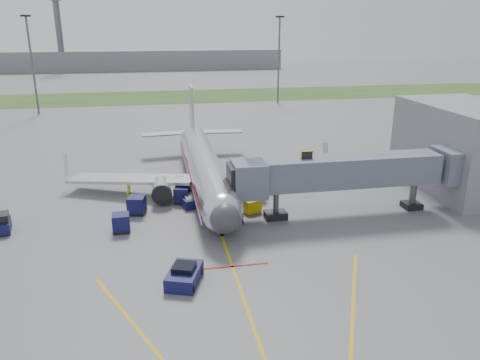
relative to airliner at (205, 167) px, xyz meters
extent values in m
plane|color=#565659|center=(0.00, -15.25, -2.65)|extent=(400.00, 400.00, 0.00)
cube|color=#2D4C1E|center=(0.00, 74.75, -2.64)|extent=(300.00, 25.00, 0.01)
cube|color=gold|center=(0.00, -17.25, -2.64)|extent=(0.25, 50.00, 0.01)
cube|color=maroon|center=(0.00, -19.25, -2.64)|extent=(6.00, 0.25, 0.01)
cube|color=gold|center=(-6.00, -29.25, -2.64)|extent=(9.52, 20.04, 0.01)
cube|color=gold|center=(6.00, -29.25, -2.64)|extent=(9.52, 20.04, 0.01)
cylinder|color=silver|center=(0.00, -0.25, 0.05)|extent=(3.80, 28.00, 3.80)
sphere|color=silver|center=(0.00, -14.25, 0.05)|extent=(3.80, 3.80, 3.80)
sphere|color=#38383D|center=(0.00, -15.55, 0.05)|extent=(2.74, 2.74, 2.74)
cube|color=black|center=(0.00, -14.65, 0.60)|extent=(2.20, 1.20, 0.55)
cone|color=silver|center=(0.00, 16.25, 0.05)|extent=(3.80, 5.00, 3.80)
cube|color=#B7BAC1|center=(0.00, 15.75, 4.05)|extent=(0.35, 4.20, 7.00)
cube|color=#B7BAC1|center=(-8.50, -0.25, -0.85)|extent=(15.10, 8.59, 1.13)
cube|color=#B7BAC1|center=(8.50, -0.25, -0.85)|extent=(15.10, 8.59, 1.13)
cylinder|color=silver|center=(-5.20, -3.25, -1.30)|extent=(2.10, 3.60, 2.10)
cylinder|color=silver|center=(5.20, -3.25, -1.30)|extent=(2.10, 3.60, 2.10)
cube|color=maroon|center=(1.92, -0.25, -0.30)|extent=(0.05, 28.00, 0.45)
cube|color=navy|center=(1.92, -0.25, -1.20)|extent=(0.05, 28.00, 0.35)
cylinder|color=black|center=(0.00, -13.25, -2.35)|extent=(0.28, 0.70, 0.70)
cylinder|color=black|center=(-2.60, 0.25, -2.20)|extent=(0.50, 1.00, 1.00)
cylinder|color=black|center=(2.60, 0.25, -2.20)|extent=(0.50, 1.00, 1.00)
cube|color=slate|center=(13.00, -10.25, 1.95)|extent=(20.00, 3.00, 3.00)
cube|color=slate|center=(3.20, -10.25, 1.75)|extent=(3.20, 3.60, 3.40)
cube|color=black|center=(2.00, -10.25, 1.75)|extent=(1.60, 3.00, 2.80)
cube|color=yellow|center=(9.00, -10.25, 3.75)|extent=(1.20, 0.15, 1.00)
cylinder|color=#595B60|center=(6.00, -10.25, -1.10)|extent=(0.56, 0.56, 3.10)
cube|color=black|center=(6.00, -10.25, -2.30)|extent=(2.20, 1.60, 0.70)
cylinder|color=#595B60|center=(21.00, -10.25, -1.10)|extent=(0.70, 0.70, 3.10)
cube|color=black|center=(21.00, -10.25, -2.35)|extent=(1.80, 1.80, 0.60)
cube|color=slate|center=(25.00, -10.25, 1.95)|extent=(3.00, 4.00, 3.40)
cube|color=slate|center=(30.00, -5.25, 2.35)|extent=(10.00, 16.00, 10.00)
cylinder|color=#595B60|center=(-30.00, 54.75, 7.35)|extent=(0.44, 0.44, 20.00)
cube|color=black|center=(-30.00, 54.75, 17.55)|extent=(2.00, 0.40, 0.40)
cylinder|color=#595B60|center=(25.00, 59.75, 7.35)|extent=(0.44, 0.44, 20.00)
cube|color=black|center=(25.00, 59.75, 17.55)|extent=(2.00, 0.40, 0.40)
cube|color=slate|center=(-10.00, 154.75, 1.35)|extent=(120.00, 14.00, 8.00)
cylinder|color=#595B60|center=(-40.00, 149.75, 11.35)|extent=(2.40, 2.40, 28.00)
cube|color=#0E113E|center=(-4.00, -20.98, -2.10)|extent=(3.26, 4.10, 1.09)
cube|color=black|center=(-4.00, -20.98, -1.40)|extent=(2.03, 2.03, 0.50)
cylinder|color=black|center=(-5.28, -21.89, -2.25)|extent=(0.47, 0.82, 0.79)
cylinder|color=black|center=(-3.60, -22.49, -2.25)|extent=(0.47, 0.82, 0.79)
cylinder|color=black|center=(-4.41, -19.46, -2.25)|extent=(0.47, 0.82, 0.79)
cylinder|color=black|center=(-2.73, -20.06, -2.25)|extent=(0.47, 0.82, 0.79)
cube|color=#0E113E|center=(-20.22, -8.64, -2.06)|extent=(1.87, 2.86, 1.06)
cube|color=black|center=(-20.22, -8.64, -1.17)|extent=(1.58, 1.91, 0.74)
cylinder|color=black|center=(-19.52, -9.47, -2.38)|extent=(0.33, 0.56, 0.53)
cylinder|color=black|center=(-19.89, -7.61, -2.38)|extent=(0.33, 0.56, 0.53)
cube|color=#0E113E|center=(-7.83, -6.47, -1.62)|extent=(2.02, 2.02, 1.68)
cube|color=black|center=(-7.83, -6.47, -2.45)|extent=(2.08, 2.08, 0.13)
cylinder|color=black|center=(-8.61, -6.95, -2.49)|extent=(0.30, 0.35, 0.30)
cylinder|color=black|center=(-7.35, -7.25, -2.49)|extent=(0.30, 0.35, 0.30)
cylinder|color=black|center=(-8.31, -5.69, -2.49)|extent=(0.30, 0.35, 0.30)
cylinder|color=black|center=(-7.05, -5.99, -2.49)|extent=(0.30, 0.35, 0.30)
cube|color=#0E113E|center=(-9.19, -10.64, -1.68)|extent=(1.63, 1.63, 1.58)
cube|color=black|center=(-9.19, -10.64, -2.46)|extent=(1.68, 1.68, 0.12)
cylinder|color=black|center=(-9.78, -11.27, -2.50)|extent=(0.23, 0.29, 0.28)
cylinder|color=black|center=(-8.56, -11.23, -2.50)|extent=(0.23, 0.29, 0.28)
cylinder|color=black|center=(-9.82, -10.05, -2.50)|extent=(0.23, 0.29, 0.28)
cylinder|color=black|center=(-8.60, -10.01, -2.50)|extent=(0.23, 0.29, 0.28)
cube|color=#0E113E|center=(-3.00, -4.12, -1.67)|extent=(1.95, 1.95, 1.59)
cube|color=black|center=(-3.00, -4.12, -2.46)|extent=(2.01, 2.01, 0.12)
cylinder|color=black|center=(-3.76, -4.56, -2.50)|extent=(0.29, 0.34, 0.29)
cylinder|color=black|center=(-2.56, -4.87, -2.50)|extent=(0.29, 0.34, 0.29)
cylinder|color=black|center=(-3.44, -3.36, -2.50)|extent=(0.29, 0.34, 0.29)
cylinder|color=black|center=(-2.25, -3.68, -2.50)|extent=(0.29, 0.34, 0.29)
cube|color=#0E113E|center=(-2.50, -4.60, -2.15)|extent=(2.42, 4.23, 0.99)
cube|color=black|center=(-2.63, -4.06, -1.10)|extent=(1.99, 4.57, 1.56)
cylinder|color=black|center=(-2.71, -6.12, -2.34)|extent=(0.38, 0.66, 0.62)
cylinder|color=black|center=(-1.64, -5.87, -2.34)|extent=(0.38, 0.66, 0.62)
cylinder|color=black|center=(-3.37, -3.33, -2.34)|extent=(0.38, 0.66, 0.62)
cylinder|color=black|center=(-2.29, -3.07, -2.34)|extent=(0.38, 0.66, 0.62)
cube|color=yellow|center=(4.00, -8.22, -1.98)|extent=(1.94, 1.61, 1.33)
cylinder|color=black|center=(3.47, -8.40, -2.48)|extent=(0.32, 0.39, 0.33)
cylinder|color=black|center=(4.52, -8.03, -2.48)|extent=(0.32, 0.39, 0.33)
imported|color=#BDD418|center=(-8.79, -1.75, -1.67)|extent=(0.74, 0.85, 1.96)
camera|label=1|loc=(-5.63, -52.54, 16.14)|focal=35.00mm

